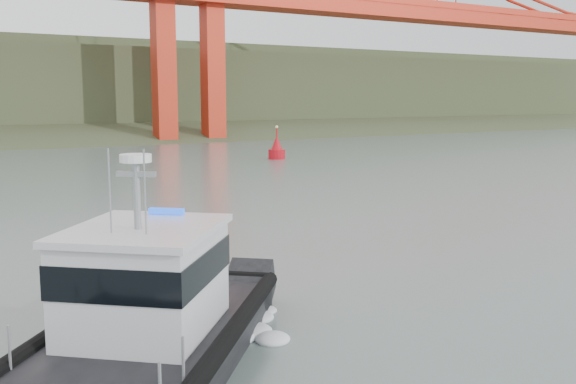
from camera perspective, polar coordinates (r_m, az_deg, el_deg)
ground at (r=25.27m, az=9.78°, el=-7.24°), size 400.00×400.00×0.00m
patrol_boat at (r=16.16m, az=-12.97°, el=-11.14°), size 10.77×11.58×5.64m
nav_buoy at (r=71.38m, az=-1.00°, el=3.79°), size 1.88×1.88×3.92m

